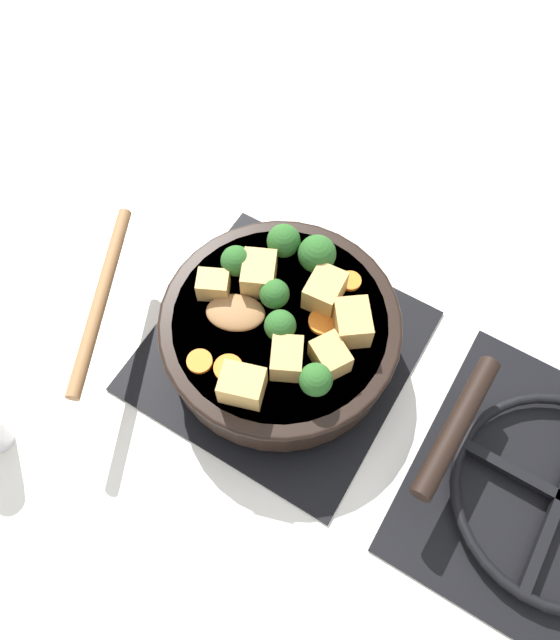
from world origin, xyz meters
TOP-DOWN VIEW (x-y plane):
  - ground_plane at (0.00, 0.00)m, footprint 2.40×2.40m
  - front_burner_grate at (0.00, 0.00)m, footprint 0.31×0.31m
  - rear_burner_grate at (0.00, 0.36)m, footprint 0.31×0.31m
  - skillet_pan at (0.00, 0.00)m, footprint 0.28×0.38m
  - wooden_spoon at (0.06, -0.13)m, footprint 0.23×0.24m
  - tofu_cube_center_large at (0.09, 0.01)m, footprint 0.05×0.05m
  - tofu_cube_near_handle at (-0.05, 0.03)m, footprint 0.05×0.04m
  - tofu_cube_east_chunk at (0.01, -0.09)m, footprint 0.04×0.05m
  - tofu_cube_west_chunk at (0.04, 0.03)m, footprint 0.05×0.05m
  - tofu_cube_back_piece at (-0.03, -0.05)m, footprint 0.06×0.05m
  - tofu_cube_front_piece at (-0.03, 0.08)m, footprint 0.06×0.06m
  - tofu_cube_mid_small at (0.02, 0.07)m, footprint 0.05×0.05m
  - broccoli_floret_near_spoon at (-0.01, -0.02)m, footprint 0.03×0.03m
  - broccoli_floret_center_top at (-0.08, -0.00)m, footprint 0.04×0.04m
  - broccoli_floret_east_rim at (-0.03, -0.08)m, footprint 0.04×0.04m
  - broccoli_floret_west_rim at (0.05, 0.07)m, footprint 0.04×0.04m
  - broccoli_floret_north_edge at (-0.08, -0.04)m, footprint 0.04×0.04m
  - broccoli_floret_south_cluster at (0.02, 0.01)m, footprint 0.04×0.04m
  - carrot_slice_orange_thin at (-0.09, 0.04)m, footprint 0.03×0.03m
  - carrot_slice_near_center at (0.08, -0.02)m, footprint 0.03×0.03m
  - carrot_slice_edge_slice at (-0.02, 0.04)m, footprint 0.03×0.03m
  - carrot_slice_under_broccoli at (0.09, -0.05)m, footprint 0.03×0.03m

SIDE VIEW (x-z plane):
  - ground_plane at x=0.00m, z-range 0.00..0.00m
  - front_burner_grate at x=0.00m, z-range 0.00..0.03m
  - rear_burner_grate at x=0.00m, z-range 0.00..0.03m
  - skillet_pan at x=0.00m, z-range 0.03..0.09m
  - carrot_slice_orange_thin at x=-0.09m, z-range 0.09..0.09m
  - carrot_slice_near_center at x=0.08m, z-range 0.09..0.09m
  - carrot_slice_edge_slice at x=-0.02m, z-range 0.09..0.09m
  - carrot_slice_under_broccoli at x=0.09m, z-range 0.09..0.09m
  - wooden_spoon at x=0.06m, z-range 0.09..0.10m
  - tofu_cube_east_chunk at x=0.01m, z-range 0.09..0.11m
  - tofu_cube_mid_small at x=0.02m, z-range 0.09..0.12m
  - tofu_cube_west_chunk at x=0.04m, z-range 0.09..0.12m
  - tofu_cube_center_large at x=0.09m, z-range 0.09..0.12m
  - tofu_cube_near_handle at x=-0.05m, z-range 0.09..0.12m
  - tofu_cube_back_piece at x=-0.03m, z-range 0.09..0.12m
  - tofu_cube_front_piece at x=-0.03m, z-range 0.09..0.12m
  - broccoli_floret_near_spoon at x=-0.01m, z-range 0.09..0.13m
  - broccoli_floret_south_cluster at x=0.02m, z-range 0.09..0.13m
  - broccoli_floret_east_rim at x=-0.03m, z-range 0.09..0.13m
  - broccoli_floret_west_rim at x=0.05m, z-range 0.09..0.13m
  - broccoli_floret_north_edge at x=-0.08m, z-range 0.09..0.14m
  - broccoli_floret_center_top at x=-0.08m, z-range 0.09..0.14m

